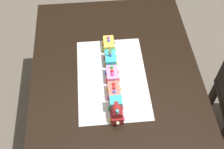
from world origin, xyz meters
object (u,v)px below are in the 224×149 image
object	(u,v)px
cake_car_tanker_bubblegum	(112,74)
birthday_candle	(110,51)
cake_car_gondola_lemon	(109,44)
cake_car_caboose_turquoise	(110,58)
dining_table	(116,88)
cake_car_flatbed_coral	(114,91)
cake_locomotive	(116,110)

from	to	relation	value
cake_car_tanker_bubblegum	birthday_candle	world-z (taller)	birthday_candle
cake_car_gondola_lemon	birthday_candle	world-z (taller)	birthday_candle
cake_car_caboose_turquoise	birthday_candle	world-z (taller)	birthday_candle
dining_table	cake_car_tanker_bubblegum	xyz separation A→B (m)	(0.00, 0.02, 0.14)
birthday_candle	cake_car_flatbed_coral	bearing A→B (deg)	180.00
cake_car_gondola_lemon	cake_car_caboose_turquoise	bearing A→B (deg)	180.00
dining_table	cake_car_flatbed_coral	world-z (taller)	cake_car_flatbed_coral
dining_table	cake_car_tanker_bubblegum	distance (m)	0.14
cake_locomotive	cake_car_tanker_bubblegum	xyz separation A→B (m)	(0.25, 0.00, -0.02)
dining_table	cake_car_gondola_lemon	world-z (taller)	cake_car_gondola_lemon
dining_table	cake_locomotive	size ratio (longest dim) A/B	10.00
cake_car_flatbed_coral	cake_car_gondola_lemon	world-z (taller)	same
cake_car_flatbed_coral	cake_car_caboose_turquoise	xyz separation A→B (m)	(0.24, 0.00, -0.00)
cake_car_caboose_turquoise	cake_car_gondola_lemon	xyz separation A→B (m)	(0.12, 0.00, 0.00)
dining_table	cake_car_caboose_turquoise	xyz separation A→B (m)	(0.12, 0.02, 0.14)
cake_car_flatbed_coral	cake_car_tanker_bubblegum	xyz separation A→B (m)	(0.12, 0.00, 0.00)
dining_table	cake_car_gondola_lemon	bearing A→B (deg)	5.86
cake_car_caboose_turquoise	cake_car_gondola_lemon	world-z (taller)	same
dining_table	cake_car_caboose_turquoise	world-z (taller)	cake_car_caboose_turquoise
cake_car_flatbed_coral	cake_car_gondola_lemon	size ratio (longest dim) A/B	1.00
birthday_candle	cake_car_caboose_turquoise	bearing A→B (deg)	0.00
dining_table	cake_car_flatbed_coral	distance (m)	0.18
birthday_candle	cake_car_gondola_lemon	bearing A→B (deg)	0.00
cake_car_gondola_lemon	cake_car_tanker_bubblegum	bearing A→B (deg)	180.00
dining_table	birthday_candle	size ratio (longest dim) A/B	21.24
cake_car_flatbed_coral	cake_car_gondola_lemon	xyz separation A→B (m)	(0.35, 0.00, -0.00)
dining_table	cake_car_caboose_turquoise	size ratio (longest dim) A/B	14.00
cake_locomotive	cake_car_tanker_bubblegum	bearing A→B (deg)	0.00
dining_table	cake_car_flatbed_coral	size ratio (longest dim) A/B	14.00
cake_car_tanker_bubblegum	cake_car_gondola_lemon	xyz separation A→B (m)	(0.24, 0.00, -0.00)
cake_locomotive	birthday_candle	bearing A→B (deg)	0.00
dining_table	birthday_candle	xyz separation A→B (m)	(0.12, 0.02, 0.21)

